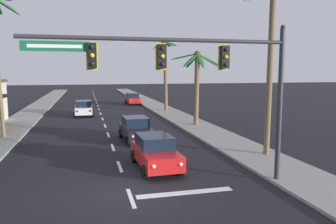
{
  "coord_description": "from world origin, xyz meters",
  "views": [
    {
      "loc": [
        -1.57,
        -12.71,
        4.89
      ],
      "look_at": [
        3.65,
        8.0,
        2.2
      ],
      "focal_mm": 34.87,
      "sensor_mm": 36.0,
      "label": 1
    }
  ],
  "objects_px": {
    "sedan_third_in_queue": "(136,129)",
    "sedan_oncoming_far": "(83,108)",
    "palm_right_third": "(165,66)",
    "palm_right_second": "(197,75)",
    "sedan_parked_nearest_kerb": "(133,99)",
    "traffic_signal_mast": "(201,70)",
    "sedan_lead_at_stop_bar": "(155,152)",
    "palm_right_nearest": "(272,27)"
  },
  "relations": [
    {
      "from": "sedan_lead_at_stop_bar",
      "to": "palm_right_nearest",
      "type": "bearing_deg",
      "value": 6.0
    },
    {
      "from": "sedan_third_in_queue",
      "to": "sedan_oncoming_far",
      "type": "xyz_separation_m",
      "value": [
        -3.63,
        14.16,
        0.0
      ]
    },
    {
      "from": "sedan_oncoming_far",
      "to": "sedan_lead_at_stop_bar",
      "type": "bearing_deg",
      "value": -80.2
    },
    {
      "from": "traffic_signal_mast",
      "to": "sedan_lead_at_stop_bar",
      "type": "height_order",
      "value": "traffic_signal_mast"
    },
    {
      "from": "traffic_signal_mast",
      "to": "sedan_third_in_queue",
      "type": "height_order",
      "value": "traffic_signal_mast"
    },
    {
      "from": "sedan_lead_at_stop_bar",
      "to": "palm_right_second",
      "type": "height_order",
      "value": "palm_right_second"
    },
    {
      "from": "sedan_parked_nearest_kerb",
      "to": "sedan_lead_at_stop_bar",
      "type": "bearing_deg",
      "value": -95.99
    },
    {
      "from": "traffic_signal_mast",
      "to": "palm_right_nearest",
      "type": "distance_m",
      "value": 7.27
    },
    {
      "from": "traffic_signal_mast",
      "to": "sedan_parked_nearest_kerb",
      "type": "height_order",
      "value": "traffic_signal_mast"
    },
    {
      "from": "sedan_lead_at_stop_bar",
      "to": "sedan_third_in_queue",
      "type": "relative_size",
      "value": 1.0
    },
    {
      "from": "sedan_third_in_queue",
      "to": "palm_right_third",
      "type": "distance_m",
      "value": 17.52
    },
    {
      "from": "sedan_third_in_queue",
      "to": "palm_right_second",
      "type": "height_order",
      "value": "palm_right_second"
    },
    {
      "from": "sedan_lead_at_stop_bar",
      "to": "palm_right_nearest",
      "type": "xyz_separation_m",
      "value": [
        6.77,
        0.71,
        6.45
      ]
    },
    {
      "from": "sedan_lead_at_stop_bar",
      "to": "sedan_oncoming_far",
      "type": "xyz_separation_m",
      "value": [
        -3.61,
        20.91,
        0.0
      ]
    },
    {
      "from": "palm_right_second",
      "to": "traffic_signal_mast",
      "type": "bearing_deg",
      "value": -108.65
    },
    {
      "from": "traffic_signal_mast",
      "to": "palm_right_nearest",
      "type": "bearing_deg",
      "value": 35.99
    },
    {
      "from": "sedan_parked_nearest_kerb",
      "to": "palm_right_second",
      "type": "xyz_separation_m",
      "value": [
        2.89,
        -20.41,
        3.72
      ]
    },
    {
      "from": "palm_right_second",
      "to": "palm_right_third",
      "type": "xyz_separation_m",
      "value": [
        -0.24,
        10.92,
        0.94
      ]
    },
    {
      "from": "sedan_third_in_queue",
      "to": "palm_right_third",
      "type": "bearing_deg",
      "value": 69.2
    },
    {
      "from": "sedan_oncoming_far",
      "to": "palm_right_third",
      "type": "height_order",
      "value": "palm_right_third"
    },
    {
      "from": "sedan_third_in_queue",
      "to": "palm_right_second",
      "type": "distance_m",
      "value": 8.74
    },
    {
      "from": "traffic_signal_mast",
      "to": "sedan_parked_nearest_kerb",
      "type": "bearing_deg",
      "value": 86.51
    },
    {
      "from": "sedan_oncoming_far",
      "to": "palm_right_second",
      "type": "relative_size",
      "value": 0.67
    },
    {
      "from": "sedan_lead_at_stop_bar",
      "to": "palm_right_third",
      "type": "xyz_separation_m",
      "value": [
        6.01,
        22.54,
        4.66
      ]
    },
    {
      "from": "sedan_third_in_queue",
      "to": "palm_right_third",
      "type": "height_order",
      "value": "palm_right_third"
    },
    {
      "from": "sedan_parked_nearest_kerb",
      "to": "palm_right_nearest",
      "type": "height_order",
      "value": "palm_right_nearest"
    },
    {
      "from": "sedan_parked_nearest_kerb",
      "to": "palm_right_nearest",
      "type": "xyz_separation_m",
      "value": [
        3.41,
        -31.32,
        6.45
      ]
    },
    {
      "from": "sedan_third_in_queue",
      "to": "palm_right_nearest",
      "type": "distance_m",
      "value": 11.12
    },
    {
      "from": "sedan_third_in_queue",
      "to": "palm_right_nearest",
      "type": "xyz_separation_m",
      "value": [
        6.75,
        -6.04,
        6.45
      ]
    },
    {
      "from": "sedan_parked_nearest_kerb",
      "to": "palm_right_nearest",
      "type": "bearing_deg",
      "value": -83.79
    },
    {
      "from": "traffic_signal_mast",
      "to": "palm_right_second",
      "type": "bearing_deg",
      "value": 71.35
    },
    {
      "from": "traffic_signal_mast",
      "to": "sedan_third_in_queue",
      "type": "relative_size",
      "value": 2.35
    },
    {
      "from": "sedan_parked_nearest_kerb",
      "to": "palm_right_nearest",
      "type": "distance_m",
      "value": 32.16
    },
    {
      "from": "traffic_signal_mast",
      "to": "palm_right_third",
      "type": "bearing_deg",
      "value": 79.47
    },
    {
      "from": "sedan_third_in_queue",
      "to": "sedan_oncoming_far",
      "type": "height_order",
      "value": "same"
    },
    {
      "from": "sedan_lead_at_stop_bar",
      "to": "sedan_third_in_queue",
      "type": "distance_m",
      "value": 6.75
    },
    {
      "from": "sedan_third_in_queue",
      "to": "sedan_parked_nearest_kerb",
      "type": "bearing_deg",
      "value": 82.46
    },
    {
      "from": "sedan_parked_nearest_kerb",
      "to": "palm_right_second",
      "type": "bearing_deg",
      "value": -81.94
    },
    {
      "from": "sedan_lead_at_stop_bar",
      "to": "traffic_signal_mast",
      "type": "bearing_deg",
      "value": -70.14
    },
    {
      "from": "palm_right_second",
      "to": "sedan_parked_nearest_kerb",
      "type": "bearing_deg",
      "value": 98.06
    },
    {
      "from": "palm_right_nearest",
      "to": "palm_right_third",
      "type": "xyz_separation_m",
      "value": [
        -0.76,
        21.83,
        -1.79
      ]
    },
    {
      "from": "sedan_oncoming_far",
      "to": "palm_right_second",
      "type": "distance_m",
      "value": 14.05
    }
  ]
}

